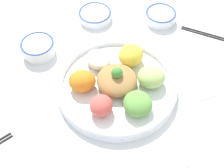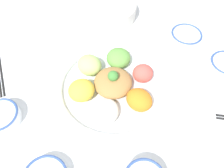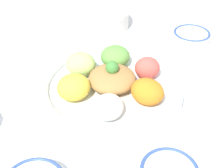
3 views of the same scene
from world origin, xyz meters
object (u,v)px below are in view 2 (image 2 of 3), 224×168
(rice_bowl_blue, at_px, (1,116))
(sauce_bowl_far, at_px, (186,37))
(serving_spoon_extra, at_px, (61,17))
(salad_platter, at_px, (112,85))
(side_serving_bowl, at_px, (109,9))
(serving_spoon_main, at_px, (64,42))

(rice_bowl_blue, xyz_separation_m, sauce_bowl_far, (0.67, -0.13, 0.00))
(serving_spoon_extra, bearing_deg, salad_platter, -21.66)
(side_serving_bowl, bearing_deg, rice_bowl_blue, -162.54)
(rice_bowl_blue, bearing_deg, serving_spoon_main, 26.98)
(rice_bowl_blue, relative_size, sauce_bowl_far, 0.94)
(side_serving_bowl, xyz_separation_m, serving_spoon_extra, (-0.16, 0.12, -0.03))
(serving_spoon_main, bearing_deg, sauce_bowl_far, 24.44)
(sauce_bowl_far, relative_size, side_serving_bowl, 0.52)
(salad_platter, distance_m, rice_bowl_blue, 0.34)
(serving_spoon_main, bearing_deg, rice_bowl_blue, -90.24)
(rice_bowl_blue, xyz_separation_m, serving_spoon_extra, (0.38, 0.29, -0.02))
(salad_platter, distance_m, side_serving_bowl, 0.37)
(sauce_bowl_far, height_order, side_serving_bowl, side_serving_bowl)
(sauce_bowl_far, bearing_deg, serving_spoon_extra, 125.00)
(serving_spoon_main, bearing_deg, salad_platter, -26.11)
(side_serving_bowl, bearing_deg, sauce_bowl_far, -66.38)
(sauce_bowl_far, bearing_deg, salad_platter, 179.70)
(rice_bowl_blue, distance_m, serving_spoon_extra, 0.48)
(rice_bowl_blue, height_order, side_serving_bowl, side_serving_bowl)
(salad_platter, bearing_deg, side_serving_bowl, 52.68)
(side_serving_bowl, bearing_deg, serving_spoon_main, -177.04)
(serving_spoon_extra, bearing_deg, side_serving_bowl, 40.90)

